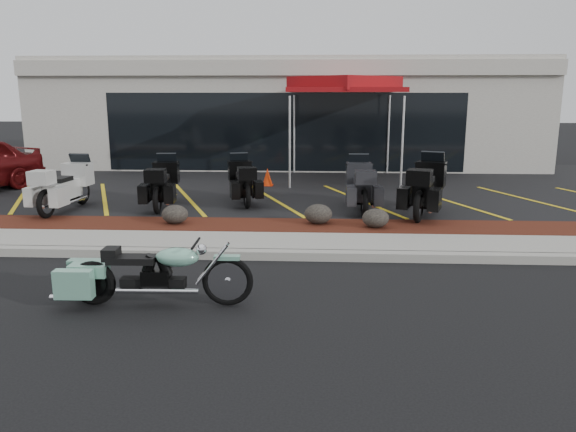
# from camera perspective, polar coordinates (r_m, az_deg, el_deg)

# --- Properties ---
(ground) EXTENTS (90.00, 90.00, 0.00)m
(ground) POSITION_cam_1_polar(r_m,az_deg,el_deg) (8.96, -4.25, -6.00)
(ground) COLOR black
(ground) RESTS_ON ground
(curb) EXTENTS (24.00, 0.25, 0.15)m
(curb) POSITION_cam_1_polar(r_m,az_deg,el_deg) (9.79, -3.60, -3.91)
(curb) COLOR gray
(curb) RESTS_ON ground
(sidewalk) EXTENTS (24.00, 1.20, 0.15)m
(sidewalk) POSITION_cam_1_polar(r_m,az_deg,el_deg) (10.46, -3.17, -2.83)
(sidewalk) COLOR gray
(sidewalk) RESTS_ON ground
(mulch_bed) EXTENTS (24.00, 1.20, 0.16)m
(mulch_bed) POSITION_cam_1_polar(r_m,az_deg,el_deg) (11.61, -2.55, -1.23)
(mulch_bed) COLOR #3B0F0D
(mulch_bed) RESTS_ON ground
(upper_lot) EXTENTS (26.00, 9.60, 0.15)m
(upper_lot) POSITION_cam_1_polar(r_m,az_deg,el_deg) (16.89, -0.82, 3.12)
(upper_lot) COLOR black
(upper_lot) RESTS_ON ground
(dealership_building) EXTENTS (18.00, 8.16, 4.00)m
(dealership_building) POSITION_cam_1_polar(r_m,az_deg,el_deg) (22.93, 0.20, 10.46)
(dealership_building) COLOR #A8A298
(dealership_building) RESTS_ON ground
(boulder_left) EXTENTS (0.55, 0.46, 0.39)m
(boulder_left) POSITION_cam_1_polar(r_m,az_deg,el_deg) (11.85, -11.42, 0.17)
(boulder_left) COLOR black
(boulder_left) RESTS_ON mulch_bed
(boulder_mid) EXTENTS (0.58, 0.48, 0.41)m
(boulder_mid) POSITION_cam_1_polar(r_m,az_deg,el_deg) (11.61, 3.09, 0.21)
(boulder_mid) COLOR black
(boulder_mid) RESTS_ON mulch_bed
(boulder_right) EXTENTS (0.54, 0.45, 0.39)m
(boulder_right) POSITION_cam_1_polar(r_m,az_deg,el_deg) (11.41, 8.89, -0.21)
(boulder_right) COLOR black
(boulder_right) RESTS_ON mulch_bed
(hero_cruiser) EXTENTS (2.61, 0.72, 0.91)m
(hero_cruiser) POSITION_cam_1_polar(r_m,az_deg,el_deg) (7.59, -6.17, -5.86)
(hero_cruiser) COLOR #76B89D
(hero_cruiser) RESTS_ON ground
(touring_white) EXTENTS (1.02, 2.21, 1.24)m
(touring_white) POSITION_cam_1_polar(r_m,az_deg,el_deg) (14.47, -20.29, 3.54)
(touring_white) COLOR silver
(touring_white) RESTS_ON upper_lot
(touring_black_front) EXTENTS (1.00, 2.16, 1.22)m
(touring_black_front) POSITION_cam_1_polar(r_m,az_deg,el_deg) (14.28, -12.15, 3.87)
(touring_black_front) COLOR black
(touring_black_front) RESTS_ON upper_lot
(touring_black_mid) EXTENTS (1.25, 2.14, 1.17)m
(touring_black_mid) POSITION_cam_1_polar(r_m,az_deg,el_deg) (14.53, -4.98, 4.16)
(touring_black_mid) COLOR black
(touring_black_mid) RESTS_ON upper_lot
(touring_grey) EXTENTS (0.85, 2.13, 1.23)m
(touring_grey) POSITION_cam_1_polar(r_m,az_deg,el_deg) (13.80, 7.14, 3.79)
(touring_grey) COLOR #292A2E
(touring_grey) RESTS_ON upper_lot
(touring_black_rear) EXTENTS (1.60, 2.47, 1.34)m
(touring_black_rear) POSITION_cam_1_polar(r_m,az_deg,el_deg) (13.58, 14.36, 3.59)
(touring_black_rear) COLOR black
(touring_black_rear) RESTS_ON upper_lot
(traffic_cone) EXTENTS (0.38, 0.38, 0.51)m
(traffic_cone) POSITION_cam_1_polar(r_m,az_deg,el_deg) (16.41, -2.10, 4.00)
(traffic_cone) COLOR red
(traffic_cone) RESTS_ON upper_lot
(popup_canopy) EXTENTS (3.49, 3.49, 3.13)m
(popup_canopy) POSITION_cam_1_polar(r_m,az_deg,el_deg) (17.35, 5.75, 12.99)
(popup_canopy) COLOR silver
(popup_canopy) RESTS_ON upper_lot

